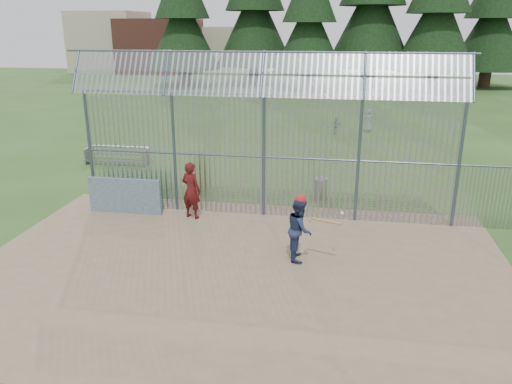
% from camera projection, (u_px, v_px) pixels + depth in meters
% --- Properties ---
extents(ground, '(120.00, 120.00, 0.00)m').
position_uv_depth(ground, '(244.00, 261.00, 13.41)').
color(ground, '#2D511E').
rests_on(ground, ground).
extents(dirt_infield, '(14.00, 10.00, 0.02)m').
position_uv_depth(dirt_infield, '(240.00, 269.00, 12.94)').
color(dirt_infield, '#756047').
rests_on(dirt_infield, ground).
extents(dugout_wall, '(2.50, 0.12, 1.20)m').
position_uv_depth(dugout_wall, '(125.00, 196.00, 16.65)').
color(dugout_wall, '#38566B').
rests_on(dugout_wall, dirt_infield).
extents(batter, '(0.72, 0.88, 1.70)m').
position_uv_depth(batter, '(300.00, 229.00, 13.26)').
color(batter, '#222C4F').
rests_on(batter, dirt_infield).
extents(onlooker, '(0.79, 0.64, 1.87)m').
position_uv_depth(onlooker, '(191.00, 190.00, 16.13)').
color(onlooker, maroon).
rests_on(onlooker, dirt_infield).
extents(bg_kid_standing, '(0.75, 0.57, 1.39)m').
position_uv_depth(bg_kid_standing, '(368.00, 120.00, 29.70)').
color(bg_kid_standing, gray).
rests_on(bg_kid_standing, ground).
extents(bg_kid_seated, '(0.64, 0.45, 1.01)m').
position_uv_depth(bg_kid_seated, '(336.00, 126.00, 28.96)').
color(bg_kid_seated, slate).
rests_on(bg_kid_seated, ground).
extents(batting_gear, '(1.26, 0.46, 0.67)m').
position_uv_depth(batting_gear, '(306.00, 204.00, 12.98)').
color(batting_gear, red).
rests_on(batting_gear, ground).
extents(trash_can, '(0.56, 0.56, 0.82)m').
position_uv_depth(trash_can, '(320.00, 188.00, 18.25)').
color(trash_can, '#95979D').
rests_on(trash_can, ground).
extents(bleacher, '(3.00, 0.95, 0.72)m').
position_uv_depth(bleacher, '(118.00, 155.00, 22.85)').
color(bleacher, slate).
rests_on(bleacher, ground).
extents(backstop_fence, '(20.09, 0.81, 5.30)m').
position_uv_depth(backstop_fence, '(321.00, 149.00, 15.59)').
color(backstop_fence, '#47566B').
rests_on(backstop_fence, ground).
extents(distant_buildings, '(26.50, 10.50, 8.00)m').
position_uv_depth(distant_buildings, '(156.00, 45.00, 68.80)').
color(distant_buildings, brown).
rests_on(distant_buildings, ground).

